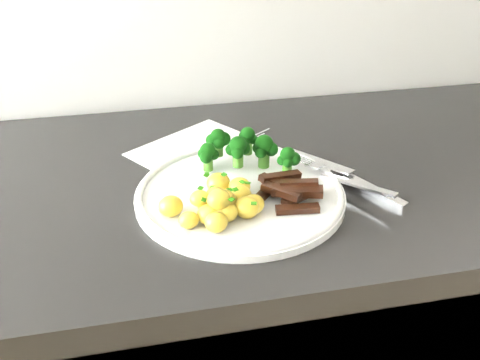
{
  "coord_description": "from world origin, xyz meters",
  "views": [
    {
      "loc": [
        -0.24,
        0.98,
        1.26
      ],
      "look_at": [
        -0.11,
        1.62,
        0.89
      ],
      "focal_mm": 40.17,
      "sensor_mm": 36.0,
      "label": 1
    }
  ],
  "objects_px": {
    "fork": "(343,178)",
    "knife": "(358,183)",
    "broccoli": "(244,148)",
    "beef_strips": "(290,190)",
    "plate": "(240,193)",
    "recipe_paper": "(225,161)",
    "potatoes": "(220,203)"
  },
  "relations": [
    {
      "from": "fork",
      "to": "knife",
      "type": "bearing_deg",
      "value": -3.04
    },
    {
      "from": "broccoli",
      "to": "beef_strips",
      "type": "xyz_separation_m",
      "value": [
        0.04,
        -0.1,
        -0.02
      ]
    },
    {
      "from": "plate",
      "to": "recipe_paper",
      "type": "bearing_deg",
      "value": 90.67
    },
    {
      "from": "recipe_paper",
      "to": "potatoes",
      "type": "distance_m",
      "value": 0.17
    },
    {
      "from": "potatoes",
      "to": "broccoli",
      "type": "bearing_deg",
      "value": 63.76
    },
    {
      "from": "potatoes",
      "to": "knife",
      "type": "xyz_separation_m",
      "value": [
        0.21,
        0.04,
        -0.02
      ]
    },
    {
      "from": "recipe_paper",
      "to": "plate",
      "type": "relative_size",
      "value": 1.15
    },
    {
      "from": "plate",
      "to": "knife",
      "type": "relative_size",
      "value": 1.55
    },
    {
      "from": "beef_strips",
      "to": "fork",
      "type": "bearing_deg",
      "value": 14.52
    },
    {
      "from": "plate",
      "to": "beef_strips",
      "type": "height_order",
      "value": "beef_strips"
    },
    {
      "from": "recipe_paper",
      "to": "broccoli",
      "type": "bearing_deg",
      "value": -62.69
    },
    {
      "from": "recipe_paper",
      "to": "beef_strips",
      "type": "bearing_deg",
      "value": -65.1
    },
    {
      "from": "recipe_paper",
      "to": "plate",
      "type": "distance_m",
      "value": 0.11
    },
    {
      "from": "fork",
      "to": "recipe_paper",
      "type": "bearing_deg",
      "value": 142.13
    },
    {
      "from": "broccoli",
      "to": "beef_strips",
      "type": "distance_m",
      "value": 0.11
    },
    {
      "from": "plate",
      "to": "beef_strips",
      "type": "distance_m",
      "value": 0.07
    },
    {
      "from": "beef_strips",
      "to": "knife",
      "type": "relative_size",
      "value": 0.56
    },
    {
      "from": "recipe_paper",
      "to": "knife",
      "type": "bearing_deg",
      "value": -34.11
    },
    {
      "from": "recipe_paper",
      "to": "fork",
      "type": "distance_m",
      "value": 0.19
    },
    {
      "from": "broccoli",
      "to": "potatoes",
      "type": "relative_size",
      "value": 1.06
    },
    {
      "from": "recipe_paper",
      "to": "broccoli",
      "type": "distance_m",
      "value": 0.07
    },
    {
      "from": "broccoli",
      "to": "knife",
      "type": "xyz_separation_m",
      "value": [
        0.15,
        -0.08,
        -0.04
      ]
    },
    {
      "from": "recipe_paper",
      "to": "beef_strips",
      "type": "distance_m",
      "value": 0.16
    },
    {
      "from": "potatoes",
      "to": "knife",
      "type": "bearing_deg",
      "value": 10.87
    },
    {
      "from": "broccoli",
      "to": "fork",
      "type": "height_order",
      "value": "broccoli"
    },
    {
      "from": "plate",
      "to": "fork",
      "type": "bearing_deg",
      "value": -2.14
    },
    {
      "from": "recipe_paper",
      "to": "knife",
      "type": "xyz_separation_m",
      "value": [
        0.18,
        -0.12,
        0.01
      ]
    },
    {
      "from": "broccoli",
      "to": "fork",
      "type": "distance_m",
      "value": 0.15
    },
    {
      "from": "beef_strips",
      "to": "fork",
      "type": "xyz_separation_m",
      "value": [
        0.09,
        0.02,
        -0.0
      ]
    },
    {
      "from": "potatoes",
      "to": "fork",
      "type": "relative_size",
      "value": 0.89
    },
    {
      "from": "knife",
      "to": "fork",
      "type": "bearing_deg",
      "value": 176.96
    },
    {
      "from": "beef_strips",
      "to": "knife",
      "type": "distance_m",
      "value": 0.11
    }
  ]
}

